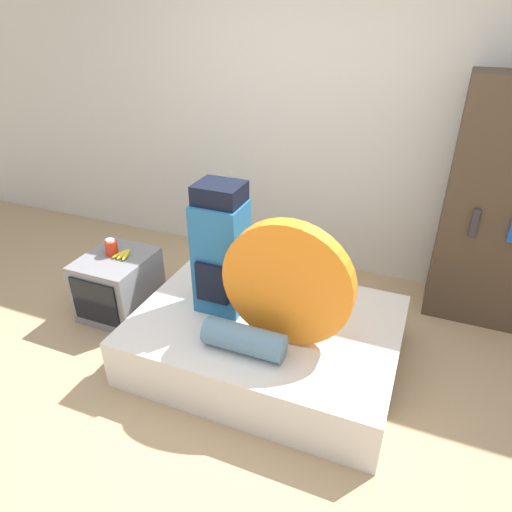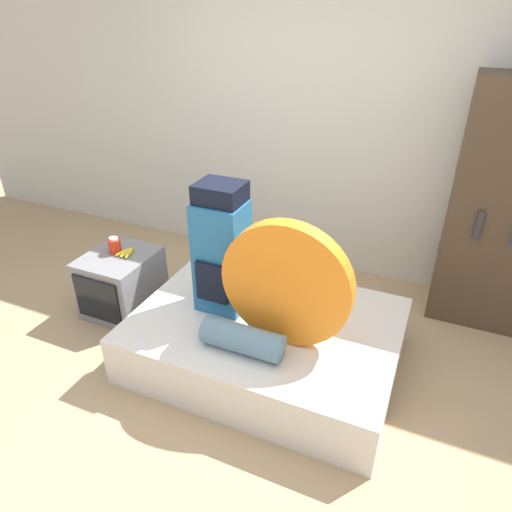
{
  "view_description": "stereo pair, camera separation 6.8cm",
  "coord_description": "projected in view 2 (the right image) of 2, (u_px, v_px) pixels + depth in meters",
  "views": [
    {
      "loc": [
        0.99,
        -1.82,
        2.15
      ],
      "look_at": [
        0.07,
        0.42,
        0.8
      ],
      "focal_mm": 32.0,
      "sensor_mm": 36.0,
      "label": 1
    },
    {
      "loc": [
        1.05,
        -1.8,
        2.15
      ],
      "look_at": [
        0.07,
        0.42,
        0.8
      ],
      "focal_mm": 32.0,
      "sensor_mm": 36.0,
      "label": 2
    }
  ],
  "objects": [
    {
      "name": "canister",
      "position": [
        115.0,
        245.0,
        3.43
      ],
      "size": [
        0.09,
        0.09,
        0.13
      ],
      "color": "red",
      "rests_on": "television"
    },
    {
      "name": "ground_plane",
      "position": [
        219.0,
        394.0,
        2.86
      ],
      "size": [
        16.0,
        16.0,
        0.0
      ],
      "primitive_type": "plane",
      "color": "tan"
    },
    {
      "name": "bed",
      "position": [
        266.0,
        339.0,
        3.05
      ],
      "size": [
        1.69,
        1.23,
        0.35
      ],
      "color": "silver",
      "rests_on": "ground_plane"
    },
    {
      "name": "television",
      "position": [
        122.0,
        283.0,
        3.54
      ],
      "size": [
        0.48,
        0.56,
        0.48
      ],
      "color": "gray",
      "rests_on": "ground_plane"
    },
    {
      "name": "wall_back",
      "position": [
        319.0,
        121.0,
        3.71
      ],
      "size": [
        8.0,
        0.05,
        2.6
      ],
      "color": "silver",
      "rests_on": "ground_plane"
    },
    {
      "name": "tent_bag",
      "position": [
        286.0,
        284.0,
        2.6
      ],
      "size": [
        0.78,
        0.1,
        0.78
      ],
      "color": "orange",
      "rests_on": "bed"
    },
    {
      "name": "backpack",
      "position": [
        222.0,
        250.0,
        2.89
      ],
      "size": [
        0.31,
        0.29,
        0.87
      ],
      "color": "#23669E",
      "rests_on": "bed"
    },
    {
      "name": "sleeping_roll",
      "position": [
        242.0,
        339.0,
        2.66
      ],
      "size": [
        0.49,
        0.17,
        0.17
      ],
      "color": "#5B849E",
      "rests_on": "bed"
    },
    {
      "name": "banana_bunch",
      "position": [
        127.0,
        252.0,
        3.43
      ],
      "size": [
        0.12,
        0.16,
        0.03
      ],
      "color": "yellow",
      "rests_on": "television"
    }
  ]
}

